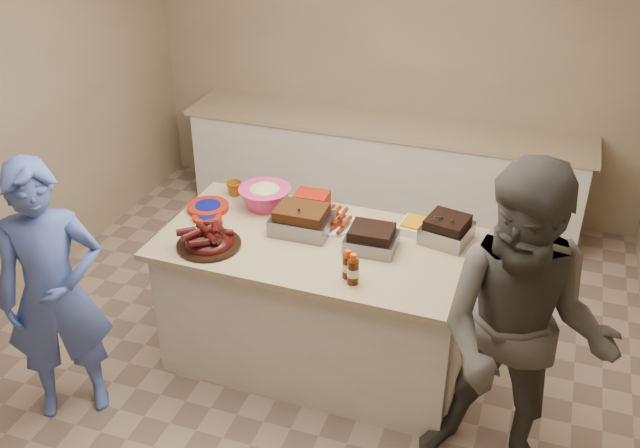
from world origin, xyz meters
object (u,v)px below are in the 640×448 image
(island, at_px, (318,358))
(roasting_pan, at_px, (446,240))
(bbq_bottle_b, at_px, (353,283))
(guest_blue, at_px, (79,402))
(rib_platter, at_px, (209,246))
(mustard_bottle, at_px, (304,235))
(coleslaw_bowl, at_px, (265,207))
(bbq_bottle_a, at_px, (347,277))
(plastic_cup, at_px, (235,195))

(island, xyz_separation_m, roasting_pan, (0.75, 0.28, 0.94))
(bbq_bottle_b, height_order, guest_blue, bbq_bottle_b)
(rib_platter, xyz_separation_m, bbq_bottle_b, (0.95, -0.09, 0.00))
(island, relative_size, mustard_bottle, 16.37)
(rib_platter, distance_m, coleslaw_bowl, 0.59)
(island, distance_m, bbq_bottle_b, 1.06)
(mustard_bottle, distance_m, guest_blue, 1.79)
(coleslaw_bowl, bearing_deg, rib_platter, -103.12)
(island, xyz_separation_m, bbq_bottle_a, (0.29, -0.31, 0.94))
(coleslaw_bowl, distance_m, mustard_bottle, 0.45)
(island, distance_m, plastic_cup, 1.27)
(rib_platter, distance_m, guest_blue, 1.32)
(coleslaw_bowl, height_order, plastic_cup, coleslaw_bowl)
(island, height_order, guest_blue, island)
(rib_platter, height_order, bbq_bottle_b, bbq_bottle_b)
(roasting_pan, bearing_deg, bbq_bottle_a, -116.47)
(rib_platter, bearing_deg, mustard_bottle, 32.25)
(island, xyz_separation_m, bbq_bottle_b, (0.34, -0.36, 0.94))
(bbq_bottle_a, height_order, plastic_cup, bbq_bottle_a)
(coleslaw_bowl, distance_m, plastic_cup, 0.29)
(rib_platter, distance_m, plastic_cup, 0.68)
(bbq_bottle_a, relative_size, plastic_cup, 1.65)
(rib_platter, height_order, coleslaw_bowl, coleslaw_bowl)
(coleslaw_bowl, height_order, bbq_bottle_a, coleslaw_bowl)
(bbq_bottle_a, distance_m, mustard_bottle, 0.54)
(bbq_bottle_a, distance_m, plastic_cup, 1.26)
(roasting_pan, bearing_deg, mustard_bottle, -153.72)
(bbq_bottle_b, height_order, plastic_cup, bbq_bottle_b)
(roasting_pan, xyz_separation_m, bbq_bottle_a, (-0.46, -0.59, 0.00))
(bbq_bottle_b, xyz_separation_m, guest_blue, (-1.64, -0.54, -0.94))
(bbq_bottle_b, xyz_separation_m, plastic_cup, (-1.09, 0.76, 0.00))
(roasting_pan, relative_size, plastic_cup, 2.53)
(roasting_pan, distance_m, coleslaw_bowl, 1.24)
(coleslaw_bowl, relative_size, plastic_cup, 3.23)
(roasting_pan, relative_size, mustard_bottle, 2.29)
(roasting_pan, distance_m, plastic_cup, 1.51)
(mustard_bottle, relative_size, guest_blue, 0.07)
(coleslaw_bowl, bearing_deg, guest_blue, -124.21)
(mustard_bottle, height_order, guest_blue, mustard_bottle)
(rib_platter, relative_size, mustard_bottle, 3.29)
(bbq_bottle_b, bearing_deg, guest_blue, -161.83)
(bbq_bottle_a, bearing_deg, island, 133.12)
(roasting_pan, relative_size, coleslaw_bowl, 0.79)
(bbq_bottle_b, distance_m, guest_blue, 1.97)
(mustard_bottle, bearing_deg, bbq_bottle_a, -42.15)
(rib_platter, bearing_deg, island, 23.43)
(roasting_pan, distance_m, bbq_bottle_a, 0.75)
(roasting_pan, height_order, coleslaw_bowl, coleslaw_bowl)
(coleslaw_bowl, bearing_deg, plastic_cup, 161.27)
(island, relative_size, coleslaw_bowl, 5.61)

